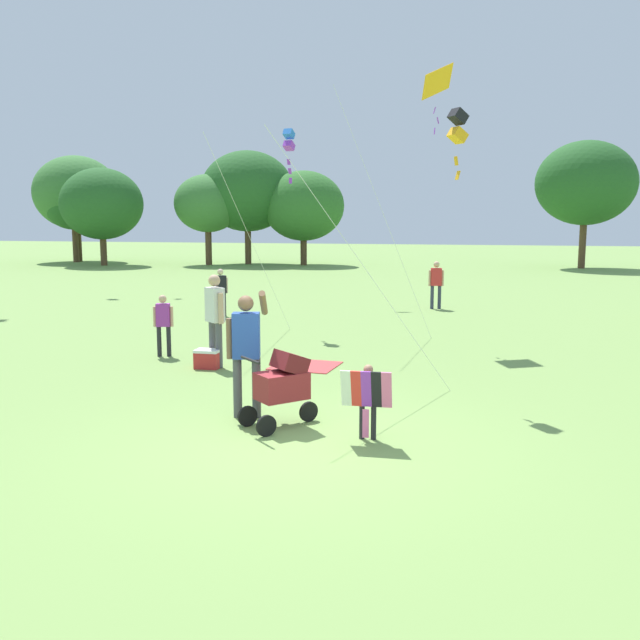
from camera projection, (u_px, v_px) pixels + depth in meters
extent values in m
plane|color=#75994C|center=(299.00, 444.00, 8.65)|extent=(120.00, 120.00, 0.00)
cylinder|color=brown|center=(79.00, 245.00, 42.50)|extent=(0.36, 0.36, 2.05)
ellipsoid|color=#387033|center=(76.00, 193.00, 42.04)|extent=(5.16, 4.64, 4.38)
cylinder|color=brown|center=(76.00, 245.00, 41.96)|extent=(0.36, 0.36, 2.01)
ellipsoid|color=#235623|center=(74.00, 203.00, 41.60)|extent=(3.65, 3.28, 3.10)
cylinder|color=brown|center=(104.00, 251.00, 39.27)|extent=(0.36, 0.36, 1.56)
ellipsoid|color=#235623|center=(101.00, 204.00, 38.88)|extent=(4.63, 4.17, 3.94)
cylinder|color=brown|center=(209.00, 248.00, 39.62)|extent=(0.36, 0.36, 1.93)
ellipsoid|color=#387033|center=(208.00, 203.00, 39.25)|extent=(3.78, 3.40, 3.21)
cylinder|color=brown|center=(248.00, 247.00, 40.28)|extent=(0.36, 0.36, 2.00)
ellipsoid|color=#235623|center=(247.00, 191.00, 39.82)|extent=(5.34, 4.81, 4.54)
cylinder|color=brown|center=(304.00, 252.00, 39.56)|extent=(0.36, 0.36, 1.47)
ellipsoid|color=#2D6628|center=(303.00, 206.00, 39.18)|extent=(4.57, 4.11, 3.88)
cylinder|color=brown|center=(582.00, 246.00, 37.04)|extent=(0.36, 0.36, 2.39)
ellipsoid|color=#235623|center=(586.00, 183.00, 36.56)|extent=(5.14, 4.62, 4.37)
cylinder|color=#232328|center=(374.00, 421.00, 8.81)|extent=(0.07, 0.07, 0.47)
cylinder|color=#232328|center=(362.00, 421.00, 8.84)|extent=(0.07, 0.07, 0.47)
cube|color=#2D8C4C|center=(368.00, 389.00, 8.76)|extent=(0.21, 0.13, 0.35)
cylinder|color=#A37556|center=(378.00, 391.00, 8.74)|extent=(0.05, 0.05, 0.31)
cylinder|color=#A37556|center=(358.00, 390.00, 8.79)|extent=(0.05, 0.05, 0.31)
sphere|color=#A37556|center=(368.00, 369.00, 8.73)|extent=(0.12, 0.12, 0.12)
cube|color=pink|center=(387.00, 390.00, 8.53)|extent=(0.13, 0.17, 0.48)
cube|color=black|center=(376.00, 390.00, 8.56)|extent=(0.13, 0.17, 0.48)
cube|color=purple|center=(366.00, 389.00, 8.58)|extent=(0.13, 0.17, 0.48)
cube|color=red|center=(356.00, 389.00, 8.61)|extent=(0.13, 0.17, 0.48)
cube|color=white|center=(346.00, 388.00, 8.63)|extent=(0.13, 0.17, 0.48)
cube|color=pink|center=(366.00, 423.00, 8.63)|extent=(0.08, 0.01, 0.36)
cylinder|color=#4C4C51|center=(238.00, 388.00, 9.76)|extent=(0.12, 0.12, 0.84)
cylinder|color=#4C4C51|center=(256.00, 388.00, 9.76)|extent=(0.12, 0.12, 0.84)
cube|color=#284CA8|center=(246.00, 335.00, 9.65)|extent=(0.41, 0.30, 0.63)
cylinder|color=brown|center=(230.00, 339.00, 9.66)|extent=(0.09, 0.09, 0.56)
cylinder|color=brown|center=(263.00, 303.00, 9.73)|extent=(0.20, 0.52, 0.40)
sphere|color=brown|center=(246.00, 303.00, 9.59)|extent=(0.22, 0.22, 0.22)
cylinder|color=black|center=(309.00, 412.00, 9.58)|extent=(0.23, 0.23, 0.28)
cylinder|color=black|center=(248.00, 416.00, 9.37)|extent=(0.23, 0.23, 0.28)
cylinder|color=black|center=(266.00, 426.00, 8.94)|extent=(0.23, 0.23, 0.28)
cube|color=maroon|center=(282.00, 386.00, 9.30)|extent=(0.76, 0.76, 0.36)
cube|color=maroon|center=(290.00, 362.00, 9.32)|extent=(0.59, 0.59, 0.35)
cylinder|color=black|center=(250.00, 360.00, 8.99)|extent=(0.37, 0.37, 0.04)
cube|color=black|center=(458.00, 117.00, 10.66)|extent=(0.35, 0.34, 0.25)
cube|color=#F4A319|center=(458.00, 135.00, 10.70)|extent=(0.35, 0.34, 0.25)
cube|color=#F4A319|center=(456.00, 161.00, 10.81)|extent=(0.08, 0.09, 0.14)
cube|color=#F4A319|center=(458.00, 175.00, 10.80)|extent=(0.09, 0.09, 0.14)
cylinder|color=silver|center=(366.00, 270.00, 10.31)|extent=(2.50, 1.96, 4.00)
cube|color=blue|center=(289.00, 134.00, 16.69)|extent=(0.27, 0.31, 0.25)
cube|color=purple|center=(289.00, 146.00, 16.74)|extent=(0.27, 0.31, 0.25)
cube|color=purple|center=(289.00, 162.00, 16.80)|extent=(0.09, 0.07, 0.14)
cube|color=purple|center=(290.00, 171.00, 16.78)|extent=(0.09, 0.06, 0.14)
cube|color=purple|center=(290.00, 181.00, 16.90)|extent=(0.08, 0.03, 0.14)
cylinder|color=silver|center=(252.00, 242.00, 15.62)|extent=(0.94, 3.20, 4.43)
cube|color=#F4A319|center=(437.00, 82.00, 15.24)|extent=(0.67, 0.91, 0.78)
cube|color=purple|center=(434.00, 110.00, 15.33)|extent=(0.07, 0.09, 0.14)
cube|color=purple|center=(438.00, 120.00, 15.32)|extent=(0.06, 0.09, 0.14)
cube|color=purple|center=(434.00, 131.00, 15.41)|extent=(0.04, 0.08, 0.14)
cylinder|color=silver|center=(385.00, 218.00, 15.30)|extent=(2.09, 1.22, 5.48)
cylinder|color=#232328|center=(224.00, 305.00, 19.55)|extent=(0.10, 0.10, 0.65)
cylinder|color=#232328|center=(218.00, 305.00, 19.45)|extent=(0.10, 0.10, 0.65)
cube|color=black|center=(221.00, 284.00, 19.41)|extent=(0.33, 0.32, 0.49)
cylinder|color=beige|center=(227.00, 285.00, 19.51)|extent=(0.07, 0.07, 0.44)
cylinder|color=beige|center=(215.00, 286.00, 19.33)|extent=(0.07, 0.07, 0.44)
sphere|color=beige|center=(220.00, 272.00, 19.36)|extent=(0.17, 0.17, 0.17)
cylinder|color=#4C4C51|center=(212.00, 343.00, 13.15)|extent=(0.12, 0.12, 0.84)
cylinder|color=#4C4C51|center=(219.00, 345.00, 12.94)|extent=(0.12, 0.12, 0.84)
cube|color=silver|center=(215.00, 305.00, 12.94)|extent=(0.43, 0.42, 0.63)
cylinder|color=tan|center=(209.00, 306.00, 13.13)|extent=(0.09, 0.09, 0.56)
cylinder|color=tan|center=(221.00, 308.00, 12.76)|extent=(0.09, 0.09, 0.56)
sphere|color=tan|center=(214.00, 280.00, 12.87)|extent=(0.22, 0.22, 0.22)
cylinder|color=#33384C|center=(432.00, 297.00, 21.09)|extent=(0.10, 0.10, 0.70)
cylinder|color=#33384C|center=(439.00, 297.00, 21.08)|extent=(0.10, 0.10, 0.70)
cube|color=red|center=(436.00, 277.00, 20.99)|extent=(0.34, 0.24, 0.53)
cylinder|color=tan|center=(430.00, 278.00, 21.00)|extent=(0.08, 0.08, 0.47)
cylinder|color=tan|center=(443.00, 278.00, 20.99)|extent=(0.08, 0.08, 0.47)
sphere|color=tan|center=(437.00, 264.00, 20.94)|extent=(0.18, 0.18, 0.18)
cylinder|color=#232328|center=(169.00, 341.00, 14.01)|extent=(0.09, 0.09, 0.61)
cylinder|color=#232328|center=(159.00, 341.00, 14.00)|extent=(0.09, 0.09, 0.61)
cube|color=purple|center=(163.00, 315.00, 13.92)|extent=(0.30, 0.23, 0.46)
cylinder|color=tan|center=(172.00, 317.00, 13.94)|extent=(0.07, 0.07, 0.40)
cylinder|color=tan|center=(155.00, 317.00, 13.92)|extent=(0.07, 0.07, 0.40)
sphere|color=tan|center=(163.00, 299.00, 13.88)|extent=(0.16, 0.16, 0.16)
cube|color=#CC3D3D|center=(305.00, 366.00, 13.13)|extent=(1.28, 1.19, 0.02)
cube|color=red|center=(208.00, 360.00, 12.94)|extent=(0.44, 0.32, 0.30)
cube|color=white|center=(208.00, 351.00, 12.91)|extent=(0.45, 0.33, 0.05)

